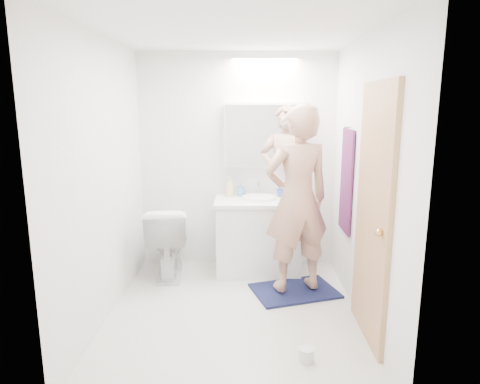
{
  "coord_description": "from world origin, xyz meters",
  "views": [
    {
      "loc": [
        0.12,
        -3.47,
        1.82
      ],
      "look_at": [
        0.05,
        0.25,
        1.05
      ],
      "focal_mm": 31.33,
      "sensor_mm": 36.0,
      "label": 1
    }
  ],
  "objects_px": {
    "soap_bottle_a": "(229,187)",
    "toothbrush_cup": "(280,193)",
    "medicine_cabinet": "(264,135)",
    "toilet": "(168,240)",
    "vanity_cabinet": "(258,237)",
    "person": "(297,200)",
    "toilet_paper_roll": "(306,355)",
    "soap_bottle_b": "(241,189)"
  },
  "relations": [
    {
      "from": "soap_bottle_a",
      "to": "toothbrush_cup",
      "type": "bearing_deg",
      "value": 1.0
    },
    {
      "from": "medicine_cabinet",
      "to": "toilet",
      "type": "bearing_deg",
      "value": -162.65
    },
    {
      "from": "vanity_cabinet",
      "to": "toilet",
      "type": "relative_size",
      "value": 1.16
    },
    {
      "from": "medicine_cabinet",
      "to": "toilet",
      "type": "distance_m",
      "value": 1.56
    },
    {
      "from": "medicine_cabinet",
      "to": "soap_bottle_a",
      "type": "distance_m",
      "value": 0.69
    },
    {
      "from": "person",
      "to": "toilet",
      "type": "bearing_deg",
      "value": -35.69
    },
    {
      "from": "toilet_paper_roll",
      "to": "soap_bottle_a",
      "type": "bearing_deg",
      "value": 108.88
    },
    {
      "from": "soap_bottle_a",
      "to": "soap_bottle_b",
      "type": "height_order",
      "value": "soap_bottle_a"
    },
    {
      "from": "person",
      "to": "soap_bottle_b",
      "type": "distance_m",
      "value": 0.91
    },
    {
      "from": "soap_bottle_b",
      "to": "toilet_paper_roll",
      "type": "distance_m",
      "value": 2.12
    },
    {
      "from": "soap_bottle_b",
      "to": "toilet_paper_roll",
      "type": "relative_size",
      "value": 1.38
    },
    {
      "from": "toilet",
      "to": "soap_bottle_a",
      "type": "bearing_deg",
      "value": -164.03
    },
    {
      "from": "vanity_cabinet",
      "to": "soap_bottle_b",
      "type": "bearing_deg",
      "value": 137.4
    },
    {
      "from": "soap_bottle_a",
      "to": "soap_bottle_b",
      "type": "distance_m",
      "value": 0.14
    },
    {
      "from": "vanity_cabinet",
      "to": "soap_bottle_a",
      "type": "relative_size",
      "value": 4.05
    },
    {
      "from": "toilet",
      "to": "toothbrush_cup",
      "type": "distance_m",
      "value": 1.34
    },
    {
      "from": "person",
      "to": "soap_bottle_a",
      "type": "distance_m",
      "value": 0.97
    },
    {
      "from": "vanity_cabinet",
      "to": "toilet",
      "type": "xyz_separation_m",
      "value": [
        -0.98,
        -0.11,
        -0.0
      ]
    },
    {
      "from": "toothbrush_cup",
      "to": "person",
      "type": "bearing_deg",
      "value": -81.61
    },
    {
      "from": "toothbrush_cup",
      "to": "toilet_paper_roll",
      "type": "distance_m",
      "value": 2.03
    },
    {
      "from": "vanity_cabinet",
      "to": "toothbrush_cup",
      "type": "distance_m",
      "value": 0.56
    },
    {
      "from": "medicine_cabinet",
      "to": "soap_bottle_a",
      "type": "bearing_deg",
      "value": -171.12
    },
    {
      "from": "person",
      "to": "toothbrush_cup",
      "type": "relative_size",
      "value": 19.9
    },
    {
      "from": "person",
      "to": "toilet_paper_roll",
      "type": "distance_m",
      "value": 1.46
    },
    {
      "from": "soap_bottle_b",
      "to": "soap_bottle_a",
      "type": "bearing_deg",
      "value": -166.9
    },
    {
      "from": "toilet",
      "to": "person",
      "type": "distance_m",
      "value": 1.5
    },
    {
      "from": "toothbrush_cup",
      "to": "vanity_cabinet",
      "type": "bearing_deg",
      "value": -146.93
    },
    {
      "from": "soap_bottle_a",
      "to": "soap_bottle_b",
      "type": "xyz_separation_m",
      "value": [
        0.13,
        0.03,
        -0.04
      ]
    },
    {
      "from": "medicine_cabinet",
      "to": "toothbrush_cup",
      "type": "relative_size",
      "value": 9.79
    },
    {
      "from": "vanity_cabinet",
      "to": "toilet_paper_roll",
      "type": "relative_size",
      "value": 8.18
    },
    {
      "from": "medicine_cabinet",
      "to": "soap_bottle_b",
      "type": "distance_m",
      "value": 0.66
    },
    {
      "from": "medicine_cabinet",
      "to": "toilet_paper_roll",
      "type": "bearing_deg",
      "value": -82.62
    },
    {
      "from": "vanity_cabinet",
      "to": "toothbrush_cup",
      "type": "relative_size",
      "value": 10.01
    },
    {
      "from": "medicine_cabinet",
      "to": "soap_bottle_a",
      "type": "relative_size",
      "value": 3.96
    },
    {
      "from": "soap_bottle_a",
      "to": "toilet_paper_roll",
      "type": "relative_size",
      "value": 2.02
    },
    {
      "from": "vanity_cabinet",
      "to": "soap_bottle_b",
      "type": "distance_m",
      "value": 0.57
    },
    {
      "from": "medicine_cabinet",
      "to": "toothbrush_cup",
      "type": "distance_m",
      "value": 0.67
    },
    {
      "from": "vanity_cabinet",
      "to": "medicine_cabinet",
      "type": "xyz_separation_m",
      "value": [
        0.06,
        0.21,
        1.11
      ]
    },
    {
      "from": "vanity_cabinet",
      "to": "toilet_paper_roll",
      "type": "xyz_separation_m",
      "value": [
        0.31,
        -1.7,
        -0.34
      ]
    },
    {
      "from": "medicine_cabinet",
      "to": "person",
      "type": "height_order",
      "value": "medicine_cabinet"
    },
    {
      "from": "soap_bottle_a",
      "to": "toilet_paper_roll",
      "type": "height_order",
      "value": "soap_bottle_a"
    },
    {
      "from": "medicine_cabinet",
      "to": "toilet_paper_roll",
      "type": "distance_m",
      "value": 2.41
    }
  ]
}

